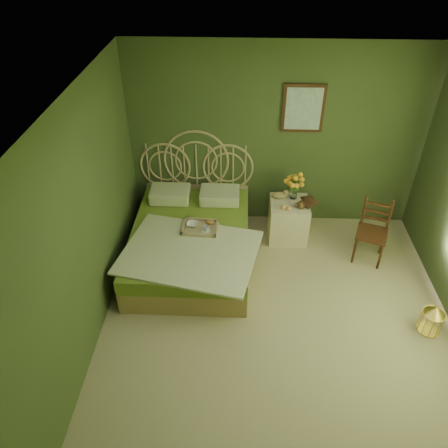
{
  "coord_description": "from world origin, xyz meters",
  "views": [
    {
      "loc": [
        -0.47,
        -3.2,
        3.93
      ],
      "look_at": [
        -0.65,
        1.0,
        0.78
      ],
      "focal_mm": 35.0,
      "sensor_mm": 36.0,
      "label": 1
    }
  ],
  "objects_px": {
    "bed": "(191,239)",
    "nightstand": "(289,216)",
    "chair": "(372,226)",
    "birdcage": "(432,319)"
  },
  "relations": [
    {
      "from": "bed",
      "to": "chair",
      "type": "height_order",
      "value": "bed"
    },
    {
      "from": "bed",
      "to": "birdcage",
      "type": "bearing_deg",
      "value": -22.25
    },
    {
      "from": "chair",
      "to": "birdcage",
      "type": "distance_m",
      "value": 1.4
    },
    {
      "from": "bed",
      "to": "nightstand",
      "type": "xyz_separation_m",
      "value": [
        1.32,
        0.51,
        0.05
      ]
    },
    {
      "from": "bed",
      "to": "chair",
      "type": "bearing_deg",
      "value": 3.56
    },
    {
      "from": "bed",
      "to": "birdcage",
      "type": "height_order",
      "value": "bed"
    },
    {
      "from": "chair",
      "to": "nightstand",
      "type": "bearing_deg",
      "value": 179.59
    },
    {
      "from": "bed",
      "to": "birdcage",
      "type": "xyz_separation_m",
      "value": [
        2.8,
        -1.14,
        -0.13
      ]
    },
    {
      "from": "bed",
      "to": "nightstand",
      "type": "bearing_deg",
      "value": 21.16
    },
    {
      "from": "chair",
      "to": "birdcage",
      "type": "bearing_deg",
      "value": -52.52
    }
  ]
}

